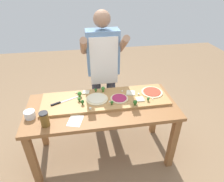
{
  "coord_description": "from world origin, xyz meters",
  "views": [
    {
      "loc": [
        -0.17,
        -1.71,
        2.03
      ],
      "look_at": [
        0.13,
        0.1,
        0.89
      ],
      "focal_mm": 31.04,
      "sensor_mm": 36.0,
      "label": 1
    }
  ],
  "objects_px": {
    "broccoli_floret_back_mid": "(82,102)",
    "cheese_crumble_b": "(110,102)",
    "prep_table": "(102,114)",
    "sauce_jar": "(45,119)",
    "broccoli_floret_front_left": "(79,99)",
    "cheese_crumble_a": "(76,93)",
    "cheese_crumble_e": "(153,99)",
    "broccoli_floret_front_right": "(103,89)",
    "cook_center": "(103,66)",
    "cheese_crumble_f": "(139,94)",
    "pizza_whole_beet_magenta": "(119,98)",
    "cheese_crumble_d": "(90,108)",
    "broccoli_floret_back_left": "(96,90)",
    "broccoli_floret_center_left": "(80,94)",
    "pizza_slice_near_left": "(140,99)",
    "pizza_whole_tomato_red": "(152,92)",
    "chefs_knife": "(61,102)",
    "cheese_crumble_c": "(122,91)",
    "flour_cup": "(30,115)",
    "pizza_slice_far_left": "(86,92)",
    "broccoli_floret_back_right": "(112,102)",
    "broccoli_floret_center_right": "(135,102)",
    "pizza_slice_far_right": "(131,93)",
    "broccoli_floret_front_mid": "(148,99)",
    "recipe_note": "(75,121)",
    "pizza_whole_cheese_artichoke": "(97,99)"
  },
  "relations": [
    {
      "from": "broccoli_floret_back_right",
      "to": "cook_center",
      "type": "distance_m",
      "value": 0.61
    },
    {
      "from": "pizza_whole_tomato_red",
      "to": "cook_center",
      "type": "distance_m",
      "value": 0.7
    },
    {
      "from": "broccoli_floret_front_right",
      "to": "cook_center",
      "type": "relative_size",
      "value": 0.04
    },
    {
      "from": "pizza_slice_far_right",
      "to": "recipe_note",
      "type": "height_order",
      "value": "pizza_slice_far_right"
    },
    {
      "from": "pizza_slice_far_right",
      "to": "sauce_jar",
      "type": "xyz_separation_m",
      "value": [
        -0.93,
        -0.38,
        0.04
      ]
    },
    {
      "from": "pizza_whole_cheese_artichoke",
      "to": "recipe_note",
      "type": "xyz_separation_m",
      "value": [
        -0.24,
        -0.3,
        -0.03
      ]
    },
    {
      "from": "cheese_crumble_f",
      "to": "recipe_note",
      "type": "xyz_separation_m",
      "value": [
        -0.73,
        -0.31,
        -0.04
      ]
    },
    {
      "from": "pizza_slice_far_left",
      "to": "cheese_crumble_d",
      "type": "bearing_deg",
      "value": -84.83
    },
    {
      "from": "pizza_slice_far_left",
      "to": "cheese_crumble_c",
      "type": "relative_size",
      "value": 5.25
    },
    {
      "from": "broccoli_floret_back_left",
      "to": "broccoli_floret_back_mid",
      "type": "distance_m",
      "value": 0.29
    },
    {
      "from": "broccoli_floret_back_right",
      "to": "pizza_slice_near_left",
      "type": "bearing_deg",
      "value": 7.29
    },
    {
      "from": "pizza_slice_near_left",
      "to": "broccoli_floret_center_left",
      "type": "xyz_separation_m",
      "value": [
        -0.67,
        0.17,
        0.03
      ]
    },
    {
      "from": "broccoli_floret_front_left",
      "to": "cheese_crumble_a",
      "type": "relative_size",
      "value": 3.46
    },
    {
      "from": "broccoli_floret_front_right",
      "to": "cheese_crumble_d",
      "type": "distance_m",
      "value": 0.37
    },
    {
      "from": "broccoli_floret_front_mid",
      "to": "pizza_slice_far_right",
      "type": "bearing_deg",
      "value": 129.38
    },
    {
      "from": "pizza_slice_near_left",
      "to": "broccoli_floret_back_mid",
      "type": "distance_m",
      "value": 0.64
    },
    {
      "from": "pizza_slice_far_left",
      "to": "cheese_crumble_a",
      "type": "height_order",
      "value": "cheese_crumble_a"
    },
    {
      "from": "broccoli_floret_back_left",
      "to": "cheese_crumble_c",
      "type": "distance_m",
      "value": 0.31
    },
    {
      "from": "broccoli_floret_front_right",
      "to": "broccoli_floret_back_left",
      "type": "relative_size",
      "value": 1.47
    },
    {
      "from": "broccoli_floret_back_right",
      "to": "cheese_crumble_b",
      "type": "xyz_separation_m",
      "value": [
        -0.02,
        0.04,
        -0.02
      ]
    },
    {
      "from": "broccoli_floret_front_right",
      "to": "cheese_crumble_c",
      "type": "distance_m",
      "value": 0.23
    },
    {
      "from": "prep_table",
      "to": "sauce_jar",
      "type": "height_order",
      "value": "sauce_jar"
    },
    {
      "from": "broccoli_floret_back_mid",
      "to": "cheese_crumble_b",
      "type": "height_order",
      "value": "broccoli_floret_back_mid"
    },
    {
      "from": "broccoli_floret_front_mid",
      "to": "cheese_crumble_c",
      "type": "relative_size",
      "value": 3.09
    },
    {
      "from": "broccoli_floret_front_mid",
      "to": "broccoli_floret_center_left",
      "type": "relative_size",
      "value": 0.69
    },
    {
      "from": "prep_table",
      "to": "pizza_whole_beet_magenta",
      "type": "bearing_deg",
      "value": 16.61
    },
    {
      "from": "broccoli_floret_front_mid",
      "to": "broccoli_floret_back_left",
      "type": "distance_m",
      "value": 0.62
    },
    {
      "from": "broccoli_floret_back_right",
      "to": "recipe_note",
      "type": "bearing_deg",
      "value": -156.38
    },
    {
      "from": "chefs_knife",
      "to": "pizza_whole_beet_magenta",
      "type": "distance_m",
      "value": 0.65
    },
    {
      "from": "broccoli_floret_front_right",
      "to": "broccoli_floret_center_right",
      "type": "height_order",
      "value": "broccoli_floret_front_right"
    },
    {
      "from": "broccoli_floret_center_left",
      "to": "cheese_crumble_e",
      "type": "bearing_deg",
      "value": -13.45
    },
    {
      "from": "pizza_whole_tomato_red",
      "to": "cook_center",
      "type": "xyz_separation_m",
      "value": [
        -0.53,
        0.42,
        0.19
      ]
    },
    {
      "from": "broccoli_floret_back_mid",
      "to": "cheese_crumble_e",
      "type": "bearing_deg",
      "value": -2.33
    },
    {
      "from": "chefs_knife",
      "to": "broccoli_floret_back_right",
      "type": "bearing_deg",
      "value": -13.18
    },
    {
      "from": "chefs_knife",
      "to": "cheese_crumble_e",
      "type": "distance_m",
      "value": 1.02
    },
    {
      "from": "pizza_whole_beet_magenta",
      "to": "broccoli_floret_back_left",
      "type": "bearing_deg",
      "value": 142.61
    },
    {
      "from": "flour_cup",
      "to": "chefs_knife",
      "type": "bearing_deg",
      "value": 31.1
    },
    {
      "from": "pizza_whole_beet_magenta",
      "to": "cheese_crumble_d",
      "type": "relative_size",
      "value": 9.6
    },
    {
      "from": "broccoli_floret_back_left",
      "to": "sauce_jar",
      "type": "distance_m",
      "value": 0.71
    },
    {
      "from": "cheese_crumble_a",
      "to": "cheese_crumble_d",
      "type": "distance_m",
      "value": 0.37
    },
    {
      "from": "broccoli_floret_front_mid",
      "to": "pizza_whole_beet_magenta",
      "type": "bearing_deg",
      "value": 162.94
    },
    {
      "from": "cheese_crumble_d",
      "to": "prep_table",
      "type": "bearing_deg",
      "value": 31.79
    },
    {
      "from": "cheese_crumble_f",
      "to": "pizza_whole_beet_magenta",
      "type": "bearing_deg",
      "value": -169.14
    },
    {
      "from": "pizza_slice_near_left",
      "to": "cheese_crumble_e",
      "type": "bearing_deg",
      "value": -9.27
    },
    {
      "from": "pizza_whole_tomato_red",
      "to": "cook_center",
      "type": "height_order",
      "value": "cook_center"
    },
    {
      "from": "cheese_crumble_a",
      "to": "cheese_crumble_d",
      "type": "bearing_deg",
      "value": -66.57
    },
    {
      "from": "broccoli_floret_back_right",
      "to": "cheese_crumble_a",
      "type": "xyz_separation_m",
      "value": [
        -0.38,
        0.29,
        -0.02
      ]
    },
    {
      "from": "broccoli_floret_center_right",
      "to": "broccoli_floret_front_left",
      "type": "bearing_deg",
      "value": 164.45
    },
    {
      "from": "broccoli_floret_front_right",
      "to": "broccoli_floret_back_right",
      "type": "relative_size",
      "value": 1.48
    },
    {
      "from": "prep_table",
      "to": "cheese_crumble_c",
      "type": "xyz_separation_m",
      "value": [
        0.27,
        0.2,
        0.15
      ]
    }
  ]
}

